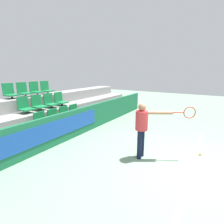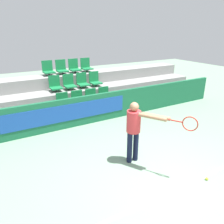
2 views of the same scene
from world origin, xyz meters
TOP-DOWN VIEW (x-y plane):
  - ground_plane at (0.00, 0.00)m, footprint 30.00×30.00m
  - court_baseline at (0.00, -0.23)m, footprint 5.53×0.08m
  - barrier_wall at (-0.02, 3.78)m, footprint 11.47×0.14m
  - bleacher_tier_front at (0.00, 4.29)m, footprint 11.07×0.86m
  - bleacher_tier_middle at (0.00, 5.15)m, footprint 11.07×0.86m
  - bleacher_tier_back at (0.00, 6.01)m, footprint 11.07×0.86m
  - stadium_chair_0 at (-0.82, 4.42)m, footprint 0.42×0.44m
  - stadium_chair_1 at (-0.27, 4.42)m, footprint 0.42×0.44m
  - stadium_chair_2 at (0.27, 4.42)m, footprint 0.42×0.44m
  - stadium_chair_3 at (0.82, 4.42)m, footprint 0.42×0.44m
  - stadium_chair_4 at (-0.82, 5.28)m, footprint 0.42×0.44m
  - stadium_chair_5 at (-0.27, 5.28)m, footprint 0.42×0.44m
  - stadium_chair_6 at (0.27, 5.28)m, footprint 0.42×0.44m
  - stadium_chair_7 at (0.82, 5.28)m, footprint 0.42×0.44m
  - stadium_chair_8 at (-0.82, 6.13)m, footprint 0.42×0.44m
  - stadium_chair_9 at (-0.27, 6.13)m, footprint 0.42×0.44m
  - stadium_chair_10 at (0.27, 6.13)m, footprint 0.42×0.44m
  - stadium_chair_11 at (0.82, 6.13)m, footprint 0.42×0.44m
  - tennis_player at (-0.12, 1.03)m, footprint 0.90×1.40m
  - tennis_ball at (0.85, -0.34)m, footprint 0.07×0.07m

SIDE VIEW (x-z plane):
  - ground_plane at x=0.00m, z-range 0.00..0.00m
  - court_baseline at x=0.00m, z-range 0.00..0.01m
  - tennis_ball at x=0.85m, z-range 0.00..0.07m
  - bleacher_tier_front at x=0.00m, z-range 0.00..0.45m
  - bleacher_tier_middle at x=0.00m, z-range 0.00..0.90m
  - barrier_wall at x=-0.02m, z-range 0.00..1.01m
  - bleacher_tier_back at x=0.00m, z-range 0.00..1.35m
  - stadium_chair_0 at x=-0.82m, z-range 0.39..0.96m
  - stadium_chair_1 at x=-0.27m, z-range 0.39..0.96m
  - stadium_chair_2 at x=0.27m, z-range 0.39..0.96m
  - stadium_chair_3 at x=0.82m, z-range 0.39..0.96m
  - tennis_player at x=-0.12m, z-range 0.19..1.74m
  - stadium_chair_4 at x=-0.82m, z-range 0.84..1.41m
  - stadium_chair_5 at x=-0.27m, z-range 0.84..1.41m
  - stadium_chair_6 at x=0.27m, z-range 0.84..1.41m
  - stadium_chair_7 at x=0.82m, z-range 0.84..1.41m
  - stadium_chair_8 at x=-0.82m, z-range 1.29..1.87m
  - stadium_chair_9 at x=-0.27m, z-range 1.29..1.87m
  - stadium_chair_10 at x=0.27m, z-range 1.29..1.87m
  - stadium_chair_11 at x=0.82m, z-range 1.29..1.87m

